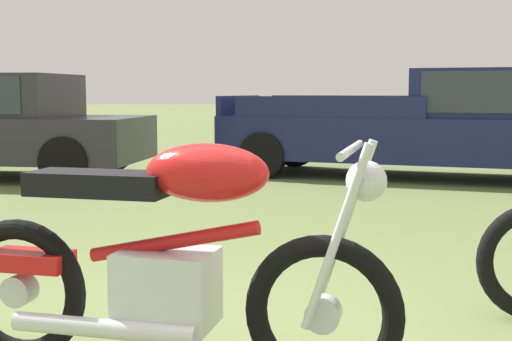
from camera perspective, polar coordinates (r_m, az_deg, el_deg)
The scene contains 2 objects.
motorcycle_red at distance 2.98m, azimuth -7.19°, elevation -7.37°, with size 1.94×0.91×1.02m.
pickup_truck_navy at distance 9.98m, azimuth 13.88°, elevation 3.70°, with size 5.42×3.62×1.49m.
Camera 1 is at (0.10, -3.02, 1.21)m, focal length 49.33 mm.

